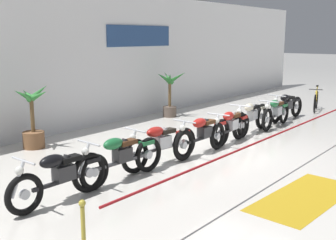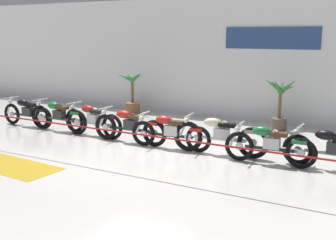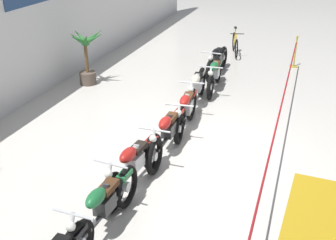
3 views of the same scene
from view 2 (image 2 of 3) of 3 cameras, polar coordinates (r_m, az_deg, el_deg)
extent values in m
plane|color=silver|center=(10.87, -4.31, -4.13)|extent=(120.00, 120.00, 0.00)
cube|color=white|center=(15.04, 6.40, 8.32)|extent=(28.00, 0.25, 4.20)
cube|color=navy|center=(14.23, 13.81, 10.72)|extent=(3.10, 0.04, 0.70)
torus|color=black|center=(14.84, -20.37, 0.78)|extent=(0.69, 0.11, 0.69)
torus|color=black|center=(13.79, -16.49, 0.25)|extent=(0.69, 0.11, 0.69)
cylinder|color=silver|center=(14.84, -20.37, 0.78)|extent=(0.16, 0.08, 0.16)
cylinder|color=silver|center=(13.79, -16.49, 0.25)|extent=(0.16, 0.08, 0.16)
cylinder|color=silver|center=(14.86, -20.67, 1.88)|extent=(0.30, 0.06, 0.59)
cube|color=#2D2D30|center=(14.24, -18.41, 1.13)|extent=(0.36, 0.22, 0.26)
cylinder|color=#2D2D30|center=(14.24, -18.57, 1.94)|extent=(0.18, 0.11, 0.24)
cylinder|color=#2D2D30|center=(14.18, -18.35, 1.92)|extent=(0.18, 0.11, 0.24)
cylinder|color=silver|center=(14.14, -17.14, 0.57)|extent=(0.70, 0.08, 0.07)
cube|color=black|center=(14.30, -18.51, 0.60)|extent=(1.15, 0.07, 0.06)
ellipsoid|color=black|center=(14.37, -19.09, 2.23)|extent=(0.46, 0.22, 0.22)
cube|color=black|center=(14.11, -18.11, 1.97)|extent=(0.40, 0.20, 0.09)
cube|color=black|center=(13.78, -16.70, 1.27)|extent=(0.32, 0.16, 0.08)
cylinder|color=silver|center=(14.74, -20.47, 2.87)|extent=(0.04, 0.62, 0.04)
sphere|color=silver|center=(14.82, -20.63, 2.35)|extent=(0.14, 0.14, 0.14)
torus|color=black|center=(13.87, -16.88, 0.41)|extent=(0.74, 0.14, 0.74)
torus|color=black|center=(12.77, -12.19, -0.29)|extent=(0.74, 0.14, 0.74)
cylinder|color=silver|center=(13.87, -16.88, 0.41)|extent=(0.18, 0.09, 0.18)
cylinder|color=silver|center=(12.77, -12.19, -0.29)|extent=(0.18, 0.09, 0.18)
cylinder|color=silver|center=(13.89, -17.20, 1.59)|extent=(0.31, 0.07, 0.59)
cube|color=#2D2D30|center=(13.24, -14.52, 0.73)|extent=(0.37, 0.23, 0.26)
cylinder|color=#2D2D30|center=(13.24, -14.68, 1.60)|extent=(0.18, 0.12, 0.24)
cylinder|color=#2D2D30|center=(13.18, -14.43, 1.57)|extent=(0.18, 0.12, 0.24)
cylinder|color=silver|center=(13.16, -13.14, 0.11)|extent=(0.70, 0.10, 0.07)
cube|color=#47474C|center=(13.30, -14.64, 0.16)|extent=(1.25, 0.11, 0.06)
ellipsoid|color=#1E6B38|center=(13.36, -15.26, 1.92)|extent=(0.47, 0.24, 0.22)
cube|color=#4C2D19|center=(13.11, -14.17, 1.62)|extent=(0.41, 0.22, 0.09)
cube|color=#1E6B38|center=(12.75, -12.40, 0.92)|extent=(0.33, 0.17, 0.08)
cylinder|color=silver|center=(13.77, -16.96, 2.64)|extent=(0.06, 0.62, 0.04)
sphere|color=silver|center=(13.85, -17.15, 2.10)|extent=(0.14, 0.14, 0.14)
torus|color=black|center=(13.04, -12.55, -0.08)|extent=(0.74, 0.17, 0.73)
torus|color=black|center=(12.00, -7.57, -0.91)|extent=(0.74, 0.17, 0.73)
cylinder|color=silver|center=(13.04, -12.55, -0.08)|extent=(0.18, 0.10, 0.18)
cylinder|color=silver|center=(12.00, -7.57, -0.91)|extent=(0.18, 0.10, 0.18)
cylinder|color=silver|center=(13.05, -12.87, 1.18)|extent=(0.31, 0.08, 0.59)
cube|color=silver|center=(12.44, -10.03, 0.21)|extent=(0.38, 0.25, 0.26)
cylinder|color=silver|center=(12.43, -10.19, 1.14)|extent=(0.19, 0.13, 0.24)
cylinder|color=silver|center=(12.37, -9.92, 1.10)|extent=(0.19, 0.13, 0.24)
cylinder|color=silver|center=(12.36, -8.56, -0.47)|extent=(0.70, 0.14, 0.07)
cube|color=#47474C|center=(12.50, -10.17, -0.39)|extent=(1.22, 0.18, 0.06)
ellipsoid|color=#B21E19|center=(12.55, -10.82, 1.49)|extent=(0.48, 0.26, 0.22)
cube|color=black|center=(12.31, -9.63, 1.15)|extent=(0.42, 0.24, 0.09)
cube|color=#B21E19|center=(11.97, -7.78, 0.36)|extent=(0.33, 0.19, 0.08)
cylinder|color=silver|center=(12.93, -12.60, 2.29)|extent=(0.10, 0.62, 0.04)
sphere|color=silver|center=(13.01, -12.81, 1.72)|extent=(0.14, 0.14, 0.14)
torus|color=black|center=(12.01, -8.43, -0.93)|extent=(0.72, 0.12, 0.72)
torus|color=black|center=(11.14, -1.84, -1.80)|extent=(0.72, 0.12, 0.72)
cylinder|color=silver|center=(12.01, -8.43, -0.93)|extent=(0.17, 0.08, 0.17)
cylinder|color=silver|center=(11.14, -1.84, -1.80)|extent=(0.17, 0.08, 0.17)
cylinder|color=silver|center=(12.01, -8.81, 0.43)|extent=(0.30, 0.06, 0.59)
cube|color=#2D2D30|center=(11.49, -5.07, -0.60)|extent=(0.36, 0.22, 0.26)
cylinder|color=#2D2D30|center=(11.48, -5.26, 0.39)|extent=(0.18, 0.11, 0.24)
cylinder|color=#2D2D30|center=(11.43, -4.91, 0.35)|extent=(0.18, 0.11, 0.24)
cylinder|color=silver|center=(11.48, -3.42, -1.31)|extent=(0.70, 0.07, 0.07)
cube|color=black|center=(11.55, -5.26, -1.26)|extent=(1.28, 0.06, 0.06)
ellipsoid|color=#B21E19|center=(11.57, -6.04, 0.77)|extent=(0.46, 0.22, 0.22)
cube|color=#4C2D19|center=(11.38, -4.54, 0.41)|extent=(0.40, 0.20, 0.09)
cube|color=#B21E19|center=(11.10, -2.07, -0.48)|extent=(0.32, 0.16, 0.08)
cylinder|color=silver|center=(11.90, -8.43, 1.65)|extent=(0.04, 0.62, 0.04)
sphere|color=silver|center=(11.97, -8.72, 1.02)|extent=(0.14, 0.14, 0.14)
torus|color=black|center=(11.23, -3.33, -1.82)|extent=(0.69, 0.16, 0.68)
torus|color=black|center=(10.62, 4.12, -2.62)|extent=(0.69, 0.16, 0.68)
cylinder|color=silver|center=(11.23, -3.33, -1.82)|extent=(0.17, 0.09, 0.16)
cylinder|color=silver|center=(10.62, 4.12, -2.62)|extent=(0.17, 0.09, 0.16)
cylinder|color=silver|center=(11.20, -3.76, -0.37)|extent=(0.31, 0.08, 0.59)
cube|color=silver|center=(10.84, 0.53, -1.42)|extent=(0.38, 0.25, 0.26)
cylinder|color=silver|center=(10.82, 0.34, -0.37)|extent=(0.19, 0.12, 0.24)
cylinder|color=silver|center=(10.78, 0.74, -0.40)|extent=(0.19, 0.12, 0.24)
cylinder|color=silver|center=(10.89, 2.27, -2.13)|extent=(0.70, 0.13, 0.07)
cube|color=black|center=(10.89, 0.29, -2.11)|extent=(1.24, 0.16, 0.06)
ellipsoid|color=#B21E19|center=(10.88, -0.57, 0.03)|extent=(0.48, 0.26, 0.22)
cube|color=#4C2D19|center=(10.74, 1.17, -0.34)|extent=(0.42, 0.23, 0.09)
cube|color=#B21E19|center=(10.58, 3.89, -1.31)|extent=(0.33, 0.19, 0.08)
cylinder|color=silver|center=(11.10, -3.27, 0.93)|extent=(0.09, 0.62, 0.04)
sphere|color=silver|center=(11.17, -3.63, 0.25)|extent=(0.14, 0.14, 0.14)
torus|color=black|center=(10.69, 2.75, -2.23)|extent=(0.79, 0.20, 0.78)
torus|color=black|center=(10.25, 11.43, -3.07)|extent=(0.79, 0.20, 0.78)
cylinder|color=silver|center=(10.69, 2.75, -2.23)|extent=(0.19, 0.10, 0.18)
cylinder|color=silver|center=(10.25, 11.43, -3.07)|extent=(0.19, 0.10, 0.18)
cylinder|color=silver|center=(10.66, 2.31, -0.71)|extent=(0.31, 0.08, 0.59)
cube|color=silver|center=(10.39, 7.28, -1.82)|extent=(0.38, 0.25, 0.26)
cylinder|color=silver|center=(10.35, 7.09, -0.72)|extent=(0.19, 0.13, 0.24)
cylinder|color=silver|center=(10.33, 7.53, -0.76)|extent=(0.19, 0.13, 0.24)
cylinder|color=silver|center=(10.48, 9.06, -2.54)|extent=(0.70, 0.14, 0.07)
cube|color=#ADAFB5|center=(10.43, 7.00, -2.54)|extent=(1.32, 0.19, 0.06)
ellipsoid|color=beige|center=(10.40, 6.10, -0.31)|extent=(0.48, 0.26, 0.22)
cube|color=black|center=(10.31, 8.01, -0.69)|extent=(0.42, 0.24, 0.09)
cube|color=beige|center=(10.19, 11.22, -1.53)|extent=(0.33, 0.19, 0.08)
cylinder|color=silver|center=(10.57, 2.88, 0.65)|extent=(0.10, 0.62, 0.04)
sphere|color=silver|center=(10.62, 2.47, -0.05)|extent=(0.14, 0.14, 0.14)
torus|color=black|center=(10.05, 9.63, -3.52)|extent=(0.70, 0.15, 0.70)
torus|color=black|center=(9.78, 17.60, -4.33)|extent=(0.70, 0.15, 0.70)
cylinder|color=silver|center=(10.05, 9.63, -3.52)|extent=(0.17, 0.09, 0.17)
cylinder|color=silver|center=(9.78, 17.60, -4.33)|extent=(0.17, 0.09, 0.17)
cylinder|color=silver|center=(10.00, 9.19, -1.90)|extent=(0.31, 0.08, 0.59)
cube|color=silver|center=(9.84, 13.89, -3.06)|extent=(0.37, 0.24, 0.26)
cylinder|color=silver|center=(9.80, 13.71, -1.90)|extent=(0.19, 0.12, 0.24)
cylinder|color=silver|center=(9.78, 14.18, -1.95)|extent=(0.19, 0.12, 0.24)
cylinder|color=silver|center=(9.96, 15.71, -3.81)|extent=(0.70, 0.11, 0.07)
cube|color=black|center=(9.88, 13.57, -3.82)|extent=(1.13, 0.13, 0.06)
ellipsoid|color=#1E6B38|center=(9.82, 12.65, -1.46)|extent=(0.47, 0.25, 0.22)
cube|color=#4C2D19|center=(9.76, 14.70, -1.88)|extent=(0.41, 0.22, 0.09)
cube|color=#1E6B38|center=(9.72, 17.40, -2.86)|extent=(0.33, 0.18, 0.08)
cylinder|color=silver|center=(9.91, 9.85, -0.46)|extent=(0.08, 0.62, 0.04)
sphere|color=silver|center=(9.96, 9.37, -1.21)|extent=(0.14, 0.14, 0.14)
torus|color=black|center=(10.01, 17.16, -3.89)|extent=(0.72, 0.16, 0.72)
cylinder|color=silver|center=(10.01, 17.16, -3.89)|extent=(0.17, 0.09, 0.17)
cylinder|color=silver|center=(9.97, 16.76, -2.25)|extent=(0.31, 0.07, 0.59)
cube|color=#2D2D30|center=(9.81, 21.78, -3.55)|extent=(0.37, 0.24, 0.26)
cylinder|color=#2D2D30|center=(9.77, 21.63, -2.39)|extent=(0.18, 0.12, 0.24)
cube|color=#ADAFB5|center=(9.86, 21.43, -4.30)|extent=(1.21, 0.12, 0.06)
ellipsoid|color=black|center=(9.79, 20.57, -1.92)|extent=(0.47, 0.24, 0.22)
cylinder|color=silver|center=(9.88, 17.46, -0.82)|extent=(0.07, 0.62, 0.04)
sphere|color=silver|center=(9.93, 16.96, -1.56)|extent=(0.14, 0.14, 0.14)
cylinder|color=brown|center=(15.80, -4.80, 1.60)|extent=(0.54, 0.54, 0.42)
cylinder|color=brown|center=(15.70, -4.84, 3.89)|extent=(0.10, 0.10, 0.86)
cone|color=#337F38|center=(15.50, -4.30, 5.91)|extent=(0.56, 0.24, 0.45)
cone|color=#337F38|center=(15.80, -4.27, 5.78)|extent=(0.25, 0.54, 0.36)
cone|color=#337F38|center=(15.80, -5.20, 5.85)|extent=(0.49, 0.36, 0.40)
cone|color=#337F38|center=(15.65, -5.78, 5.75)|extent=(0.56, 0.48, 0.42)
cone|color=#337F38|center=(15.41, -5.20, 5.70)|extent=(0.26, 0.62, 0.41)
cylinder|color=brown|center=(13.56, 14.78, -0.53)|extent=(0.48, 0.48, 0.37)
cylinder|color=brown|center=(13.45, 14.91, 2.08)|extent=(0.10, 0.10, 0.88)
cone|color=#286B2D|center=(13.31, 15.85, 4.15)|extent=(0.52, 0.23, 0.32)
cone|color=#286B2D|center=(13.55, 16.02, 4.46)|extent=(0.49, 0.66, 0.51)
cone|color=#286B2D|center=(13.59, 15.19, 4.50)|extent=(0.19, 0.55, 0.40)
cone|color=#286B2D|center=(13.51, 14.59, 4.50)|extent=(0.44, 0.40, 0.44)
cone|color=#286B2D|center=(13.48, 14.05, 4.63)|extent=(0.66, 0.28, 0.47)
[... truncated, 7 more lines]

